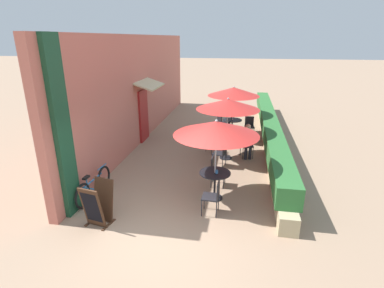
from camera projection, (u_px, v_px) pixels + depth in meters
The scene contains 22 objects.
ground_plane at pixel (160, 236), 6.53m from camera, with size 120.00×120.00×0.00m, color #9E7F66.
cafe_facade_wall at pixel (143, 88), 12.54m from camera, with size 0.98×13.87×4.20m.
planter_hedge at pixel (269, 129), 12.26m from camera, with size 0.60×12.87×1.01m.
patio_table_near at pixel (215, 179), 7.89m from camera, with size 0.82×0.82×0.76m.
patio_umbrella_near at pixel (216, 128), 7.42m from camera, with size 2.16×2.16×2.19m.
cafe_chair_near_left at pixel (216, 169), 8.61m from camera, with size 0.42×0.42×0.87m.
cafe_chair_near_right at pixel (214, 195), 7.19m from camera, with size 0.42×0.42×0.87m.
coffee_cup_near at pixel (217, 172), 7.76m from camera, with size 0.07×0.07×0.09m.
patio_table_mid at pixel (226, 143), 10.56m from camera, with size 0.82×0.82×0.76m.
patio_umbrella_mid at pixel (228, 104), 10.09m from camera, with size 2.16×2.16×2.19m.
cafe_chair_mid_left at pixel (221, 152), 9.90m from camera, with size 0.49×0.49×0.87m.
cafe_chair_mid_right at pixel (246, 143), 10.72m from camera, with size 0.49×0.49×0.87m.
seated_patron_mid_right at pixel (248, 140), 10.56m from camera, with size 0.42×0.47×1.25m.
cafe_chair_mid_back at pixel (211, 139), 11.11m from camera, with size 0.57×0.57×0.87m.
patio_table_far at pixel (232, 124), 12.92m from camera, with size 0.82×0.82×0.76m.
patio_umbrella_far at pixel (234, 92), 12.45m from camera, with size 2.16×2.16×2.19m.
cafe_chair_far_left at pixel (225, 130), 12.31m from camera, with size 0.53×0.53×0.87m.
cafe_chair_far_right at pixel (249, 125), 12.96m from camera, with size 0.44×0.44×0.87m.
cafe_chair_far_back at pixel (222, 121), 13.54m from camera, with size 0.56×0.56×0.87m.
coffee_cup_far at pixel (232, 118), 13.00m from camera, with size 0.07×0.07×0.09m.
bicycle_leaning at pixel (94, 186), 8.02m from camera, with size 0.15×1.75×0.75m.
menu_board at pixel (98, 204), 6.81m from camera, with size 0.63×0.72×1.03m.
Camera 1 is at (1.61, -5.28, 4.08)m, focal length 28.00 mm.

